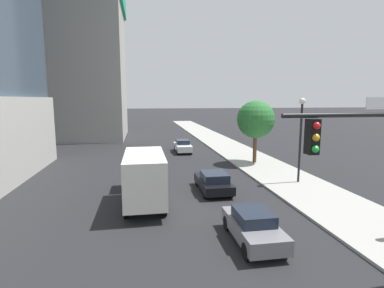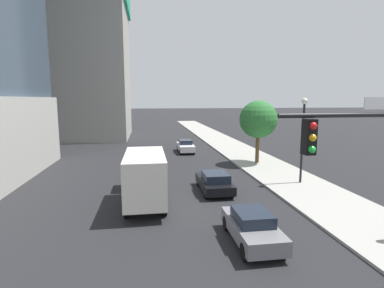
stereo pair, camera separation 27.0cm
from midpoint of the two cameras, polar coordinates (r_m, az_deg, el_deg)
name	(u,v)px [view 2 (the right image)]	position (r m, az deg, el deg)	size (l,w,h in m)	color
sidewalk	(275,172)	(26.83, 15.86, -5.12)	(5.03, 120.00, 0.15)	#9E9B93
construction_building	(87,55)	(52.64, -19.27, 15.62)	(16.44, 16.33, 33.20)	#9E9B93
traffic_light_pole	(377,161)	(10.92, 32.30, -2.72)	(5.08, 0.48, 6.18)	black
street_lamp	(303,128)	(23.14, 20.70, 2.80)	(0.44, 0.44, 6.20)	black
street_tree	(258,120)	(29.36, 12.76, 4.54)	(3.59, 3.59, 5.99)	brown
car_gray	(252,227)	(13.88, 11.92, -15.15)	(1.76, 4.04, 1.45)	slate
car_white	(186,146)	(35.57, -1.02, -0.39)	(1.73, 4.41, 1.47)	silver
car_red	(146,156)	(29.92, -8.49, -2.25)	(1.91, 4.07, 1.42)	red
car_black	(215,182)	(20.59, 4.69, -7.19)	(1.91, 4.24, 1.39)	black
box_truck	(145,174)	(18.42, -8.48, -5.63)	(2.28, 7.62, 3.18)	silver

